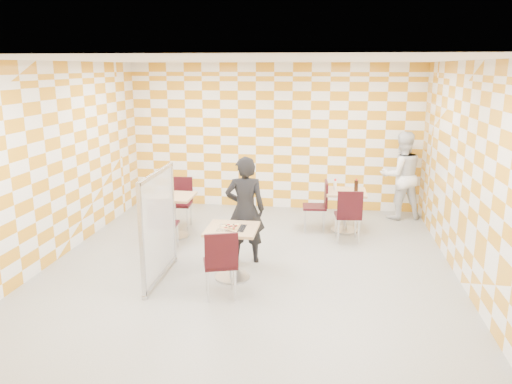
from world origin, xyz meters
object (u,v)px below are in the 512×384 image
Objects in this scene: sport_bottle at (335,185)px; chair_second_front at (349,212)px; chair_empty_far at (181,198)px; soda_bottle at (356,186)px; chair_empty_near at (162,221)px; partition at (159,226)px; second_table at (346,204)px; man_dark at (245,210)px; main_table at (232,244)px; chair_second_side at (320,202)px; empty_table at (173,209)px; man_white at (401,175)px; chair_main_front at (221,259)px.

chair_second_front is at bearing -72.23° from sport_bottle.
chair_empty_far is 4.02× the size of soda_bottle.
chair_second_front is 3.09m from chair_empty_near.
second_table is at bearing 43.79° from partition.
chair_second_front is at bearing -154.97° from man_dark.
man_dark is at bearing -46.36° from chair_empty_far.
man_dark is at bearing 83.41° from main_table.
chair_second_side is at bearing -174.64° from soda_bottle.
chair_second_side is at bearing 31.18° from chair_empty_near.
main_table is 0.81× the size of chair_second_front.
empty_table is 4.43m from man_white.
chair_second_front is (1.67, 1.72, 0.04)m from main_table.
chair_empty_far is at bearing 171.01° from chair_second_front.
man_dark is (0.08, 0.66, 0.31)m from main_table.
main_table is 0.81× the size of chair_empty_near.
man_dark is (1.36, -0.15, 0.28)m from chair_empty_near.
chair_main_front is 3.55m from soda_bottle.
chair_second_front is at bearing 54.83° from chair_main_front.
main_table is 3.75× the size of sport_bottle.
main_table is 0.46× the size of man_dark.
sport_bottle is (2.43, 2.61, 0.05)m from partition.
chair_second_front is (3.01, 0.12, 0.04)m from empty_table.
partition reaches higher than chair_second_side.
second_table is 3.30m from chair_empty_near.
soda_bottle is at bearing 26.58° from chair_empty_near.
chair_second_side is at bearing 19.45° from man_white.
main_table is 0.81× the size of chair_empty_far.
second_table is at bearing 27.87° from chair_empty_near.
man_white is (4.06, 1.73, 0.35)m from empty_table.
chair_empty_far is at bearing 122.31° from main_table.
chair_second_side is at bearing 68.08° from chair_main_front.
man_white is at bearing 42.11° from second_table.
chair_main_front is at bearing 77.30° from man_dark.
chair_empty_far is at bearing 115.62° from chair_main_front.
second_table is 0.81× the size of chair_empty_far.
soda_bottle is at bearing -144.30° from man_dark.
man_white reaches higher than chair_main_front.
chair_empty_far is 2.43m from partition.
chair_second_front is at bearing 42.45° from man_white.
main_table is 0.44× the size of man_white.
main_table is 2.58m from chair_second_side.
empty_table is (-2.98, -0.75, 0.00)m from second_table.
man_dark is (-1.10, -1.63, 0.28)m from chair_second_side.
empty_table is 2.93m from sport_bottle.
chair_second_front is 0.81m from sport_bottle.
chair_empty_near is (-2.92, -1.54, 0.04)m from second_table.
man_dark reaches higher than sport_bottle.
chair_main_front is 3.19m from chair_empty_far.
second_table is at bearing 27.74° from man_white.
partition is (0.35, -1.77, 0.28)m from empty_table.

